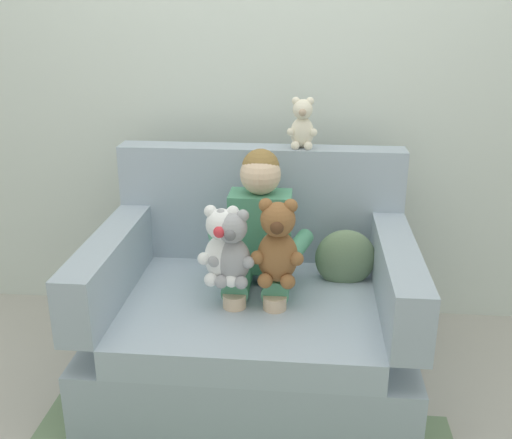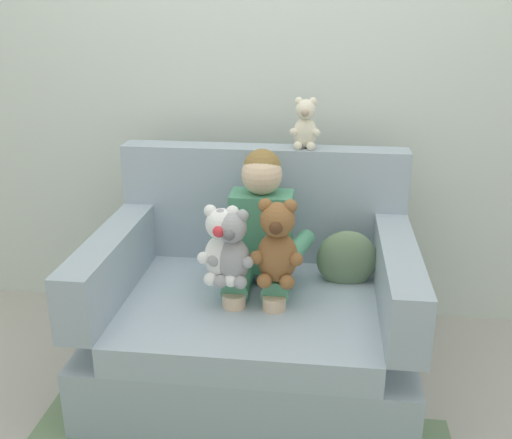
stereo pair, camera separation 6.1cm
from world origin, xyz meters
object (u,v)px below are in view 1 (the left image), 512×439
Objects in this scene: seated_child at (259,240)px; plush_brown at (278,244)px; plush_grey at (232,250)px; plush_white at (222,247)px; armchair at (253,312)px; throw_pillow at (345,258)px; plush_cream_on_backrest at (302,125)px.

plush_brown is at bearing -57.36° from seated_child.
plush_grey is 0.97× the size of plush_white.
seated_child is 0.22m from plush_grey.
plush_white is at bearing -117.23° from seated_child.
armchair is 0.46m from throw_pillow.
plush_white is at bearing -162.38° from plush_brown.
plush_grey is at bearing -146.30° from throw_pillow.
plush_grey is 0.04m from plush_white.
plush_brown is 1.32× the size of throw_pillow.
plush_white is at bearing -115.03° from plush_cream_on_backrest.
plush_cream_on_backrest is 0.61m from throw_pillow.
seated_child is at bearing 60.07° from armchair.
plush_white reaches higher than throw_pillow.
plush_cream_on_backrest reaches higher than seated_child.
armchair is at bearing -113.47° from seated_child.
armchair reaches higher than plush_grey.
plush_white is 1.21× the size of throw_pillow.
armchair is 0.40m from plush_grey.
plush_white reaches higher than plush_grey.
armchair is 0.32m from seated_child.
plush_grey is at bearing -111.22° from armchair.
plush_grey is 0.70m from plush_cream_on_backrest.
plush_cream_on_backrest is at bearing 96.29° from plush_brown.
armchair reaches higher than plush_white.
plush_cream_on_backrest is (0.18, 0.36, 0.74)m from armchair.
throw_pillow is at bearing 25.09° from plush_white.
seated_child reaches higher than plush_brown.
throw_pillow is (0.20, -0.22, -0.53)m from plush_cream_on_backrest.
seated_child is 0.39m from throw_pillow.
seated_child is 0.23m from plush_white.
plush_cream_on_backrest reaches higher than plush_grey.
armchair reaches higher than plush_brown.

